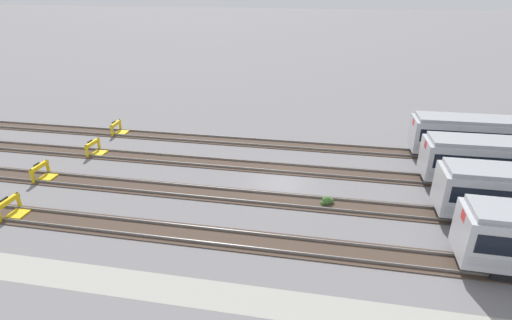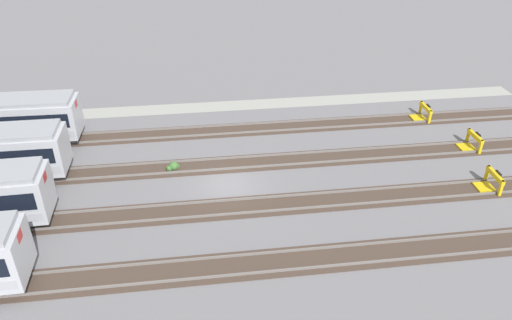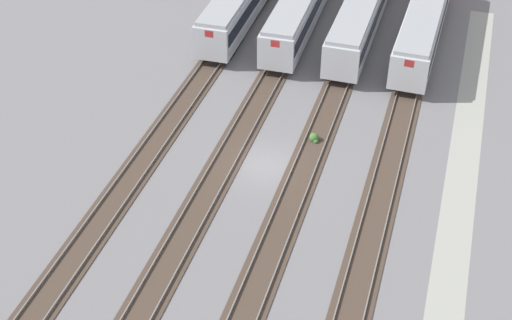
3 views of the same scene
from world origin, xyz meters
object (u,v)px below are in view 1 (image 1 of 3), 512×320
bumper_stop_nearest_track (12,209)px  bumper_stop_near_inner_track (43,172)px  bumper_stop_far_inner_track (119,129)px  bumper_stop_middle_track (96,149)px  weed_clump (327,201)px

bumper_stop_nearest_track → bumper_stop_near_inner_track: 5.37m
bumper_stop_nearest_track → bumper_stop_far_inner_track: size_ratio=1.00×
bumper_stop_near_inner_track → bumper_stop_middle_track: bearing=74.8°
bumper_stop_near_inner_track → bumper_stop_middle_track: size_ratio=1.00×
bumper_stop_middle_track → weed_clump: (20.40, -5.00, -0.27)m
bumper_stop_nearest_track → weed_clump: bearing=14.6°
bumper_stop_near_inner_track → bumper_stop_far_inner_track: size_ratio=1.00×
bumper_stop_nearest_track → bumper_stop_far_inner_track: 15.45m
bumper_stop_middle_track → bumper_stop_far_inner_track: (-0.55, 5.16, 0.00)m
bumper_stop_near_inner_track → weed_clump: size_ratio=2.18×
bumper_stop_far_inner_track → weed_clump: 23.29m
weed_clump → bumper_stop_nearest_track: bearing=-165.4°
bumper_stop_nearest_track → bumper_stop_far_inner_track: bearing=92.6°
bumper_stop_nearest_track → bumper_stop_near_inner_track: (-1.54, 5.14, 0.00)m
bumper_stop_near_inner_track → bumper_stop_far_inner_track: 10.32m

